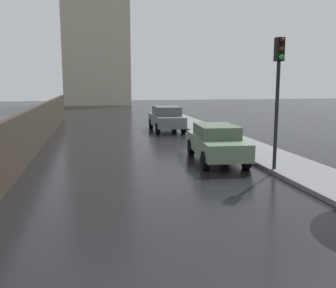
% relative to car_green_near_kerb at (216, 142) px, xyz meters
% --- Properties ---
extents(car_green_near_kerb, '(1.94, 4.34, 1.41)m').
position_rel_car_green_near_kerb_xyz_m(car_green_near_kerb, '(0.00, 0.00, 0.00)').
color(car_green_near_kerb, slate).
rests_on(car_green_near_kerb, ground).
extents(car_grey_mid_road, '(1.79, 4.13, 1.52)m').
position_rel_car_green_near_kerb_xyz_m(car_grey_mid_road, '(-0.13, 9.67, 0.05)').
color(car_grey_mid_road, slate).
rests_on(car_grey_mid_road, ground).
extents(traffic_light, '(0.26, 0.39, 4.31)m').
position_rel_car_green_near_kerb_xyz_m(traffic_light, '(1.33, -2.25, 2.38)').
color(traffic_light, black).
rests_on(traffic_light, sidewalk_strip).
extents(distant_tower, '(8.77, 7.71, 28.33)m').
position_rel_car_green_near_kerb_xyz_m(distant_tower, '(-3.88, 39.76, 10.93)').
color(distant_tower, '#B2A88E').
rests_on(distant_tower, ground).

